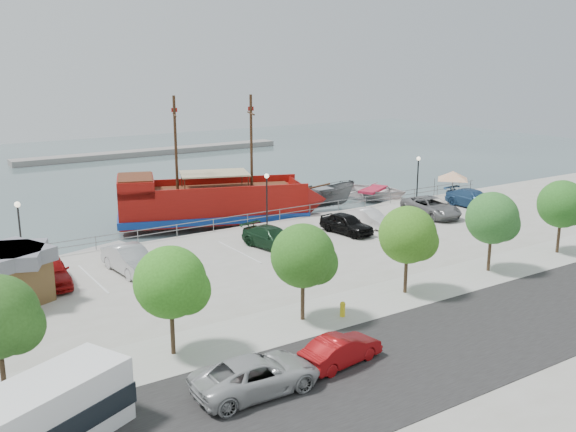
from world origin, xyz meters
TOP-DOWN VIEW (x-y plane):
  - ground at (0.00, 0.00)m, footprint 160.00×160.00m
  - street at (0.00, -16.00)m, footprint 100.00×8.00m
  - sidewalk at (0.00, -10.00)m, footprint 100.00×4.00m
  - seawall_railing at (0.00, 7.80)m, footprint 50.00×0.06m
  - far_shore at (10.00, 55.00)m, footprint 40.00×3.00m
  - pirate_ship at (-0.30, 12.31)m, footprint 18.44×10.61m
  - patrol_boat at (9.21, 11.79)m, footprint 6.80×3.95m
  - speedboat at (16.51, 13.11)m, footprint 7.49×8.34m
  - dock_west at (-13.56, 9.20)m, footprint 7.87×4.23m
  - dock_mid at (9.17, 9.20)m, footprint 7.08×3.30m
  - dock_east at (15.14, 9.20)m, footprint 7.71×3.78m
  - shed at (-19.83, 0.51)m, footprint 4.87×4.87m
  - canopy_tent at (19.79, 5.76)m, footprint 3.85×3.85m
  - street_van at (-13.58, -14.90)m, footprint 5.32×2.56m
  - street_sedan at (-9.34, -14.84)m, footprint 4.12×1.95m
  - shuttle_bus at (-21.88, -14.50)m, footprint 7.33×5.12m
  - fire_hydrant at (-6.08, -10.80)m, footprint 0.29×0.29m
  - lamp_post_left at (-18.00, 6.50)m, footprint 0.36×0.36m
  - lamp_post_mid at (0.00, 6.50)m, footprint 0.36×0.36m
  - lamp_post_right at (16.00, 6.50)m, footprint 0.36×0.36m
  - tree_a at (-21.85, -10.07)m, footprint 3.30×3.20m
  - tree_b at (-14.85, -10.07)m, footprint 3.30×3.20m
  - tree_c at (-7.85, -10.07)m, footprint 3.30×3.20m
  - tree_d at (-0.85, -10.07)m, footprint 3.30×3.20m
  - tree_e at (6.15, -10.07)m, footprint 3.30×3.20m
  - tree_f at (13.15, -10.07)m, footprint 3.30×3.20m
  - parked_car_a at (-17.32, 2.32)m, footprint 2.43×5.07m
  - parked_car_b at (-12.65, 1.94)m, footprint 2.24×5.17m
  - parked_car_d at (-2.57, 1.57)m, footprint 2.97×5.35m
  - parked_car_e at (4.14, 1.80)m, footprint 2.40×4.70m
  - parked_car_f at (6.99, 2.49)m, footprint 1.56×4.11m
  - parked_car_g at (13.47, 2.21)m, footprint 3.22×5.95m
  - parked_car_h at (18.98, 2.51)m, footprint 2.44×5.43m

SIDE VIEW (x-z plane):
  - ground at x=0.00m, z-range -1.00..-1.00m
  - dock_mid at x=9.17m, z-range -1.00..-0.61m
  - dock_east at x=15.14m, z-range -1.00..-0.58m
  - dock_west at x=-13.56m, z-range -1.00..-0.57m
  - far_shore at x=10.00m, z-range -1.00..-0.20m
  - speedboat at x=16.51m, z-range -1.00..0.42m
  - street at x=0.00m, z-range -0.01..0.03m
  - sidewalk at x=0.00m, z-range -0.01..0.04m
  - patrol_boat at x=9.21m, z-range -1.00..1.48m
  - fire_hydrant at x=-6.08m, z-range 0.04..0.87m
  - seawall_railing at x=0.00m, z-range 0.03..1.03m
  - street_sedan at x=-9.34m, z-range 0.00..1.30m
  - parked_car_f at x=6.99m, z-range 0.00..1.34m
  - street_van at x=-13.58m, z-range 0.00..1.46m
  - parked_car_d at x=-2.57m, z-range 0.00..1.47m
  - parked_car_e at x=4.14m, z-range 0.00..1.53m
  - parked_car_h at x=18.98m, z-range 0.00..1.55m
  - parked_car_g at x=13.47m, z-range 0.00..1.58m
  - parked_car_b at x=-12.65m, z-range 0.00..1.65m
  - parked_car_a at x=-17.32m, z-range 0.00..1.67m
  - pirate_ship at x=-0.30m, z-range -4.81..6.64m
  - shuttle_bus at x=-21.88m, z-range -0.04..2.41m
  - shed at x=-19.83m, z-range 0.10..3.15m
  - canopy_tent at x=19.79m, z-range 1.15..4.25m
  - lamp_post_left at x=-18.00m, z-range 0.80..5.08m
  - lamp_post_mid at x=0.00m, z-range 0.80..5.08m
  - lamp_post_right at x=16.00m, z-range 0.80..5.08m
  - tree_a at x=-21.85m, z-range 0.80..5.80m
  - tree_b at x=-14.85m, z-range 0.80..5.80m
  - tree_c at x=-7.85m, z-range 0.80..5.80m
  - tree_d at x=-0.85m, z-range 0.80..5.80m
  - tree_e at x=6.15m, z-range 0.80..5.80m
  - tree_f at x=13.15m, z-range 0.80..5.80m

